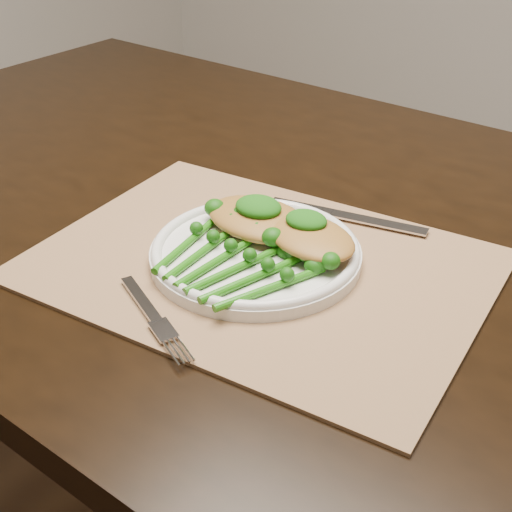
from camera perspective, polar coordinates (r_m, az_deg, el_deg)
The scene contains 10 objects.
dining_table at distance 1.16m, azimuth 1.08°, elevation -12.59°, with size 1.66×1.01×0.75m.
placemat at distance 0.81m, azimuth 0.31°, elevation -0.75°, with size 0.50×0.36×0.00m, color #936D4B.
dinner_plate at distance 0.81m, azimuth -0.04°, elevation 0.34°, with size 0.24×0.24×0.02m.
knife at distance 0.91m, azimuth 6.10°, elevation 3.42°, with size 0.20×0.05×0.01m.
fork at distance 0.72m, azimuth -7.83°, elevation -5.36°, with size 0.15×0.09×0.00m.
chicken_fillet_left at distance 0.84m, azimuth 0.21°, elevation 2.98°, with size 0.14×0.09×0.03m, color #AE7832.
chicken_fillet_right at distance 0.80m, azimuth 4.40°, elevation 1.52°, with size 0.12×0.08×0.02m, color #AE7832.
pesto_dollop_left at distance 0.83m, azimuth 0.20°, elevation 3.95°, with size 0.06×0.05×0.02m, color #0E470A.
pesto_dollop_right at distance 0.80m, azimuth 4.05°, elevation 2.88°, with size 0.05×0.04×0.02m, color #0E470A.
broccolini_bundle at distance 0.77m, azimuth -2.33°, elevation -0.66°, with size 0.18×0.20×0.04m.
Camera 1 is at (0.31, -0.81, 1.19)m, focal length 50.00 mm.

